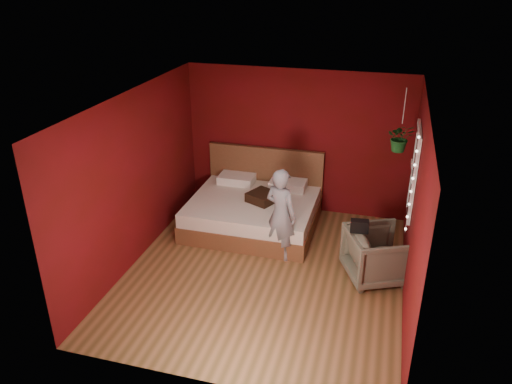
# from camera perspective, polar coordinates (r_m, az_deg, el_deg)

# --- Properties ---
(floor) EXTENTS (4.50, 4.50, 0.00)m
(floor) POSITION_cam_1_polar(r_m,az_deg,el_deg) (7.57, 0.98, -9.12)
(floor) COLOR brown
(floor) RESTS_ON ground
(room_walls) EXTENTS (4.04, 4.54, 2.62)m
(room_walls) POSITION_cam_1_polar(r_m,az_deg,el_deg) (6.77, 1.08, 2.73)
(room_walls) COLOR #600A10
(room_walls) RESTS_ON ground
(window) EXTENTS (0.05, 0.97, 1.27)m
(window) POSITION_cam_1_polar(r_m,az_deg,el_deg) (7.50, 17.56, 2.33)
(window) COLOR white
(window) RESTS_ON room_walls
(fairy_lights) EXTENTS (0.04, 0.04, 1.45)m
(fairy_lights) POSITION_cam_1_polar(r_m,az_deg,el_deg) (7.02, 17.39, 0.77)
(fairy_lights) COLOR silver
(fairy_lights) RESTS_ON room_walls
(bed) EXTENTS (2.13, 1.81, 1.17)m
(bed) POSITION_cam_1_polar(r_m,az_deg,el_deg) (8.70, -0.18, -1.95)
(bed) COLOR brown
(bed) RESTS_ON ground
(person) EXTENTS (0.64, 0.55, 1.48)m
(person) POSITION_cam_1_polar(r_m,az_deg,el_deg) (7.58, 2.85, -2.57)
(person) COLOR gray
(person) RESTS_ON ground
(armchair) EXTENTS (1.11, 1.10, 0.77)m
(armchair) POSITION_cam_1_polar(r_m,az_deg,el_deg) (7.45, 13.69, -7.00)
(armchair) COLOR #64644F
(armchair) RESTS_ON ground
(handbag) EXTENTS (0.26, 0.16, 0.18)m
(handbag) POSITION_cam_1_polar(r_m,az_deg,el_deg) (7.15, 11.74, -3.83)
(handbag) COLOR black
(handbag) RESTS_ON armchair
(throw_pillow) EXTENTS (0.58, 0.58, 0.15)m
(throw_pillow) POSITION_cam_1_polar(r_m,az_deg,el_deg) (8.42, 0.76, -0.57)
(throw_pillow) COLOR black
(throw_pillow) RESTS_ON bed
(hanging_plant) EXTENTS (0.42, 0.38, 0.96)m
(hanging_plant) POSITION_cam_1_polar(r_m,az_deg,el_deg) (7.73, 16.18, 5.99)
(hanging_plant) COLOR silver
(hanging_plant) RESTS_ON room_walls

